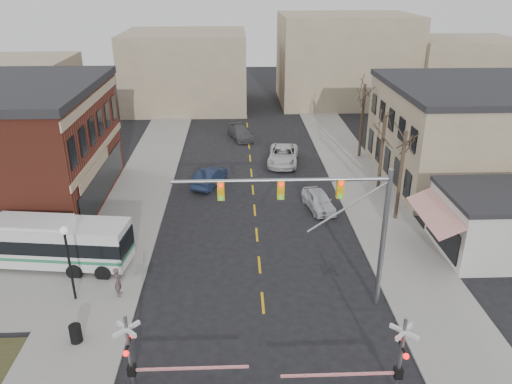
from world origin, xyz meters
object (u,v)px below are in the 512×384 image
rr_crossing_east (391,357)px  pedestrian_far (115,235)px  traffic_signal_mast (329,210)px  car_a (319,200)px  pedestrian_near (118,282)px  car_b (209,177)px  transit_bus (34,241)px  rr_crossing_west (140,354)px  street_lamp (67,249)px  car_c (283,155)px  trash_bin (76,334)px  car_d (241,133)px

rr_crossing_east → pedestrian_far: (-14.55, 13.16, -0.92)m
traffic_signal_mast → car_a: size_ratio=2.56×
car_a → pedestrian_near: pedestrian_near is taller
traffic_signal_mast → car_b: traffic_signal_mast is taller
transit_bus → rr_crossing_west: size_ratio=2.15×
street_lamp → car_a: size_ratio=1.05×
street_lamp → pedestrian_far: bearing=79.3°
car_c → pedestrian_far: pedestrian_far is taller
rr_crossing_east → pedestrian_near: bearing=149.9°
car_b → trash_bin: bearing=95.2°
street_lamp → trash_bin: street_lamp is taller
rr_crossing_east → trash_bin: (-14.52, 3.79, -1.38)m
street_lamp → car_d: size_ratio=0.97×
rr_crossing_east → car_d: (-5.93, 37.20, -1.29)m
transit_bus → rr_crossing_west: bearing=-51.9°
street_lamp → car_c: (13.71, 21.76, -2.53)m
trash_bin → pedestrian_near: bearing=71.1°
car_d → car_b: bearing=-119.0°
rr_crossing_west → car_a: 21.06m
car_b → pedestrian_near: size_ratio=2.60×
transit_bus → pedestrian_near: transit_bus is taller
transit_bus → car_b: 16.35m
traffic_signal_mast → car_d: size_ratio=2.37×
rr_crossing_east → pedestrian_near: size_ratio=3.16×
car_c → pedestrian_far: bearing=-120.2°
car_c → street_lamp: bearing=-114.1°
pedestrian_near → transit_bus: bearing=55.1°
car_a → car_c: 10.56m
car_b → pedestrian_far: (-5.74, -10.81, 0.29)m
traffic_signal_mast → car_c: traffic_signal_mast is taller
trash_bin → car_a: 20.81m
traffic_signal_mast → pedestrian_near: size_ratio=6.25×
transit_bus → rr_crossing_west: 13.50m
car_d → pedestrian_near: size_ratio=2.63×
traffic_signal_mast → trash_bin: (-12.80, -2.74, -5.21)m
rr_crossing_east → car_b: size_ratio=1.21×
car_b → transit_bus: bearing=72.2°
traffic_signal_mast → car_c: (-0.20, 22.64, -4.97)m
transit_bus → pedestrian_near: size_ratio=6.79×
pedestrian_near → car_d: bearing=-17.1°
trash_bin → rr_crossing_east: bearing=-14.6°
car_d → pedestrian_far: (-8.62, -24.04, 0.37)m
street_lamp → car_c: size_ratio=0.77×
traffic_signal_mast → pedestrian_far: 15.19m
rr_crossing_west → pedestrian_near: (-2.50, 7.02, -0.96)m
street_lamp → car_b: 18.10m
transit_bus → pedestrian_near: bearing=-31.6°
car_a → car_b: (-8.73, 5.20, 0.02)m
pedestrian_near → rr_crossing_east: bearing=-123.4°
car_a → pedestrian_far: pedestrian_far is taller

